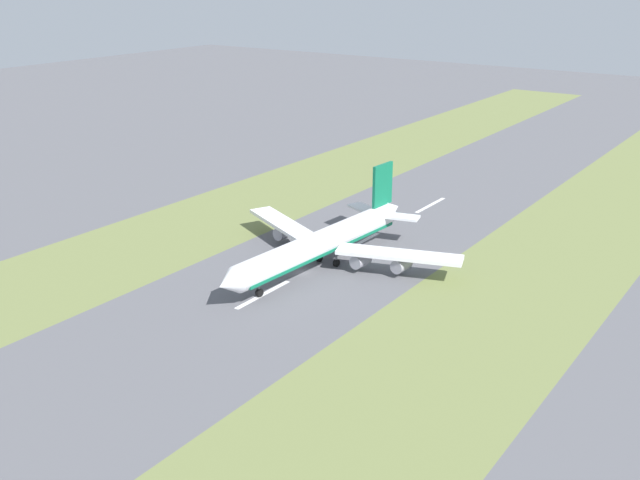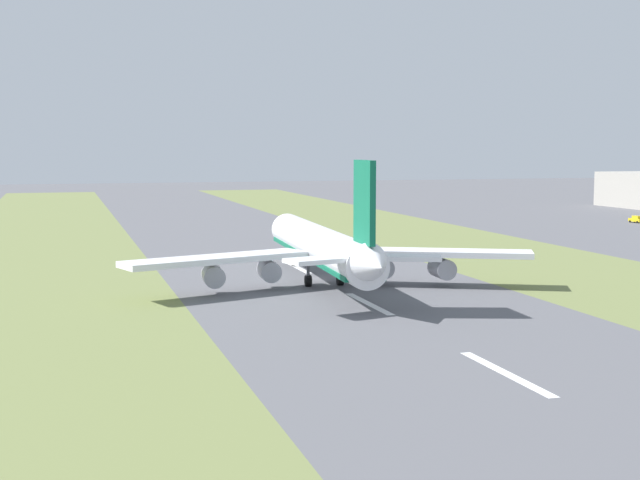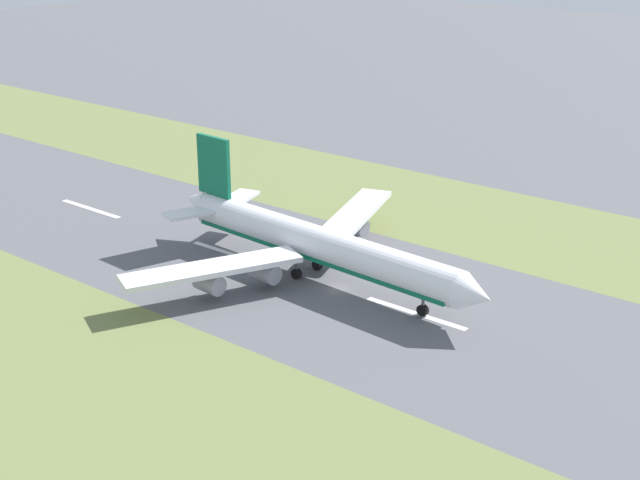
% 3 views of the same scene
% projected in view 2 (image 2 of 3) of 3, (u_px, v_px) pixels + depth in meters
% --- Properties ---
extents(ground_plane, '(800.00, 800.00, 0.00)m').
position_uv_depth(ground_plane, '(319.00, 278.00, 148.75)').
color(ground_plane, '#56565B').
extents(grass_median_west, '(40.00, 600.00, 0.01)m').
position_uv_depth(grass_median_west, '(37.00, 291.00, 136.16)').
color(grass_median_west, olive).
rests_on(grass_median_west, ground).
extents(grass_median_east, '(40.00, 600.00, 0.01)m').
position_uv_depth(grass_median_east, '(557.00, 268.00, 161.34)').
color(grass_median_east, olive).
rests_on(grass_median_east, ground).
extents(centreline_dash_near, '(1.20, 18.00, 0.01)m').
position_uv_depth(centreline_dash_near, '(505.00, 373.00, 86.71)').
color(centreline_dash_near, silver).
rests_on(centreline_dash_near, ground).
extents(centreline_dash_mid, '(1.20, 18.00, 0.01)m').
position_uv_depth(centreline_dash_mid, '(369.00, 304.00, 124.88)').
color(centreline_dash_mid, silver).
rests_on(centreline_dash_mid, ground).
extents(centreline_dash_far, '(1.20, 18.00, 0.01)m').
position_uv_depth(centreline_dash_far, '(296.00, 267.00, 163.05)').
color(centreline_dash_far, silver).
rests_on(centreline_dash_far, ground).
extents(airplane_main_jet, '(64.02, 67.21, 20.20)m').
position_uv_depth(airplane_main_jet, '(323.00, 247.00, 141.14)').
color(airplane_main_jet, white).
rests_on(airplane_main_jet, ground).
extents(apron_car, '(2.55, 4.62, 2.03)m').
position_uv_depth(apron_car, '(636.00, 219.00, 256.31)').
color(apron_car, gold).
rests_on(apron_car, ground).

